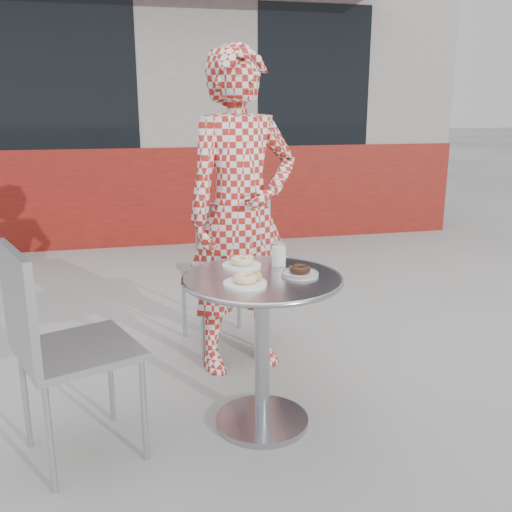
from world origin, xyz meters
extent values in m
plane|color=#A3A09B|center=(0.00, 0.00, 0.00)|extent=(60.00, 60.00, 0.00)
cube|color=gray|center=(0.00, 5.60, 1.50)|extent=(6.00, 4.00, 3.00)
cube|color=maroon|center=(0.00, 3.68, 0.50)|extent=(6.02, 0.20, 1.00)
cube|color=black|center=(-1.20, 3.61, 1.70)|extent=(1.60, 0.04, 1.40)
cube|color=black|center=(1.40, 3.61, 1.70)|extent=(1.20, 0.04, 1.40)
cylinder|color=#B4B4B9|center=(-0.02, 0.01, 0.01)|extent=(0.43, 0.43, 0.03)
cylinder|color=#B4B4B9|center=(-0.02, 0.01, 0.35)|extent=(0.07, 0.07, 0.68)
cylinder|color=#B4B4B9|center=(-0.02, 0.01, 0.70)|extent=(0.68, 0.68, 0.02)
torus|color=#B4B4B9|center=(-0.02, 0.01, 0.70)|extent=(0.70, 0.70, 0.02)
cube|color=#A7AAAF|center=(-0.04, 0.96, 0.46)|extent=(0.50, 0.50, 0.03)
cube|color=#A7AAAF|center=(0.00, 0.75, 0.69)|extent=(0.43, 0.11, 0.43)
cube|color=#A7AAAF|center=(-0.79, -0.04, 0.46)|extent=(0.56, 0.56, 0.03)
cube|color=#A7AAAF|center=(-0.98, -0.12, 0.70)|extent=(0.19, 0.41, 0.43)
imported|color=#A62019|center=(0.02, 0.65, 0.86)|extent=(0.71, 0.55, 1.72)
cylinder|color=white|center=(-0.07, 0.19, 0.71)|extent=(0.18, 0.18, 0.01)
torus|color=#DCA354|center=(-0.07, 0.19, 0.73)|extent=(0.10, 0.10, 0.03)
sphere|color=#B77A3F|center=(-0.03, 0.22, 0.74)|extent=(0.04, 0.04, 0.04)
cylinder|color=white|center=(-0.11, -0.08, 0.71)|extent=(0.18, 0.18, 0.01)
torus|color=#DCA354|center=(-0.11, -0.08, 0.73)|extent=(0.10, 0.10, 0.03)
sphere|color=#B77A3F|center=(-0.06, -0.07, 0.74)|extent=(0.04, 0.04, 0.04)
cylinder|color=white|center=(0.15, 0.00, 0.71)|extent=(0.16, 0.16, 0.01)
torus|color=black|center=(0.15, 0.00, 0.73)|extent=(0.10, 0.10, 0.03)
torus|color=black|center=(0.15, 0.00, 0.71)|extent=(0.16, 0.16, 0.01)
cylinder|color=white|center=(0.09, 0.16, 0.75)|extent=(0.06, 0.06, 0.09)
cylinder|color=white|center=(0.09, 0.16, 0.76)|extent=(0.07, 0.07, 0.11)
camera|label=1|loc=(-0.57, -2.26, 1.42)|focal=40.00mm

